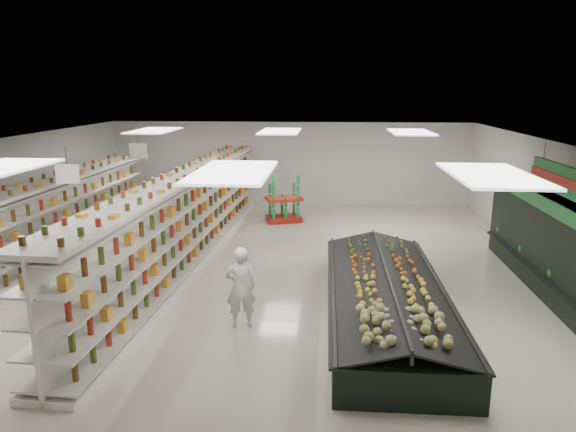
# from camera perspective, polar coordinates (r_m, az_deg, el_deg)

# --- Properties ---
(floor) EXTENTS (16.00, 16.00, 0.00)m
(floor) POSITION_cam_1_polar(r_m,az_deg,el_deg) (12.87, -2.51, -6.25)
(floor) COLOR beige
(floor) RESTS_ON ground
(ceiling) EXTENTS (14.00, 16.00, 0.02)m
(ceiling) POSITION_cam_1_polar(r_m,az_deg,el_deg) (12.15, -2.67, 8.07)
(ceiling) COLOR white
(ceiling) RESTS_ON wall_back
(wall_back) EXTENTS (14.00, 0.02, 3.20)m
(wall_back) POSITION_cam_1_polar(r_m,az_deg,el_deg) (20.25, 0.18, 5.89)
(wall_back) COLOR silver
(wall_back) RESTS_ON floor
(wall_front) EXTENTS (14.00, 0.02, 3.20)m
(wall_front) POSITION_cam_1_polar(r_m,az_deg,el_deg) (5.12, -14.24, -20.25)
(wall_front) COLOR silver
(wall_front) RESTS_ON floor
(wall_right) EXTENTS (0.02, 16.00, 3.20)m
(wall_right) POSITION_cam_1_polar(r_m,az_deg,el_deg) (13.49, 28.40, 0.08)
(wall_right) COLOR silver
(wall_right) RESTS_ON floor
(produce_wall_case) EXTENTS (0.93, 8.00, 2.20)m
(produce_wall_case) POSITION_cam_1_polar(r_m,az_deg,el_deg) (12.07, 28.96, -3.23)
(produce_wall_case) COLOR black
(produce_wall_case) RESTS_ON floor
(aisle_sign_near) EXTENTS (0.52, 0.06, 0.75)m
(aisle_sign_near) POSITION_cam_1_polar(r_m,az_deg,el_deg) (11.43, -23.27, 4.31)
(aisle_sign_near) COLOR white
(aisle_sign_near) RESTS_ON ceiling
(aisle_sign_far) EXTENTS (0.52, 0.06, 0.75)m
(aisle_sign_far) POSITION_cam_1_polar(r_m,az_deg,el_deg) (15.05, -16.29, 6.95)
(aisle_sign_far) COLOR white
(aisle_sign_far) RESTS_ON ceiling
(hortifruti_banner) EXTENTS (0.12, 3.20, 0.95)m
(hortifruti_banner) POSITION_cam_1_polar(r_m,az_deg,el_deg) (11.65, 28.49, 3.41)
(hortifruti_banner) COLOR #1D6F31
(hortifruti_banner) RESTS_ON ceiling
(gondola_left) EXTENTS (1.30, 12.35, 2.14)m
(gondola_left) POSITION_cam_1_polar(r_m,az_deg,el_deg) (14.00, -26.93, -1.92)
(gondola_left) COLOR white
(gondola_left) RESTS_ON floor
(gondola_center) EXTENTS (1.63, 13.36, 2.31)m
(gondola_center) POSITION_cam_1_polar(r_m,az_deg,el_deg) (13.72, -11.21, -0.59)
(gondola_center) COLOR white
(gondola_center) RESTS_ON floor
(produce_island) EXTENTS (2.32, 6.36, 0.95)m
(produce_island) POSITION_cam_1_polar(r_m,az_deg,el_deg) (10.50, 10.83, -8.78)
(produce_island) COLOR black
(produce_island) RESTS_ON floor
(soda_endcap) EXTENTS (1.38, 1.14, 1.52)m
(soda_endcap) POSITION_cam_1_polar(r_m,az_deg,el_deg) (17.50, -0.46, 1.74)
(soda_endcap) COLOR #AC1E13
(soda_endcap) RESTS_ON floor
(shopper_main) EXTENTS (0.66, 0.52, 1.59)m
(shopper_main) POSITION_cam_1_polar(r_m,az_deg,el_deg) (9.84, -5.28, -7.88)
(shopper_main) COLOR white
(shopper_main) RESTS_ON floor
(shopper_background) EXTENTS (0.77, 1.03, 1.90)m
(shopper_background) POSITION_cam_1_polar(r_m,az_deg,el_deg) (16.39, -12.87, 1.29)
(shopper_background) COLOR tan
(shopper_background) RESTS_ON floor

